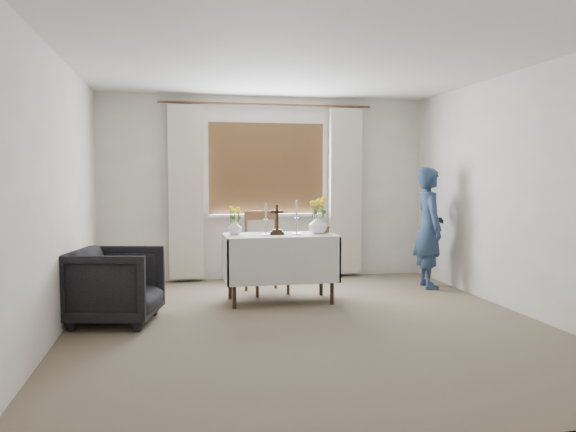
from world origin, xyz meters
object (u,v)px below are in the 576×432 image
object	(u,v)px
wooden_chair	(267,252)
armchair	(116,285)
wooden_cross	(277,220)
flower_vase_left	(235,227)
altar_table	(280,268)
flower_vase_right	(318,224)
person	(429,228)

from	to	relation	value
wooden_chair	armchair	size ratio (longest dim) A/B	1.24
wooden_cross	flower_vase_left	distance (m)	0.48
altar_table	flower_vase_left	world-z (taller)	flower_vase_left
wooden_cross	flower_vase_left	world-z (taller)	wooden_cross
flower_vase_left	flower_vase_right	size ratio (longest dim) A/B	0.77
altar_table	person	distance (m)	2.08
altar_table	wooden_cross	size ratio (longest dim) A/B	3.68
altar_table	flower_vase_right	world-z (taller)	flower_vase_right
wooden_cross	flower_vase_right	xyz separation A→B (m)	(0.47, 0.00, -0.06)
wooden_chair	flower_vase_right	distance (m)	0.81
wooden_chair	flower_vase_right	bearing A→B (deg)	-58.04
wooden_chair	armchair	distance (m)	1.99
flower_vase_left	flower_vase_right	world-z (taller)	flower_vase_right
flower_vase_right	wooden_chair	bearing A→B (deg)	134.22
flower_vase_right	flower_vase_left	bearing A→B (deg)	174.81
altar_table	wooden_chair	bearing A→B (deg)	97.39
wooden_chair	wooden_cross	bearing A→B (deg)	-98.37
wooden_cross	person	bearing A→B (deg)	23.78
flower_vase_left	altar_table	bearing A→B (deg)	-9.73
wooden_cross	flower_vase_right	bearing A→B (deg)	11.83
flower_vase_right	wooden_cross	bearing A→B (deg)	-179.65
flower_vase_left	wooden_cross	bearing A→B (deg)	-10.68
altar_table	wooden_cross	world-z (taller)	wooden_cross
person	armchair	bearing A→B (deg)	113.00
wooden_cross	wooden_chair	bearing A→B (deg)	105.37
wooden_chair	altar_table	bearing A→B (deg)	-94.87
altar_table	wooden_chair	size ratio (longest dim) A/B	1.24
altar_table	flower_vase_right	distance (m)	0.66
flower_vase_left	wooden_chair	bearing A→B (deg)	45.30
flower_vase_left	flower_vase_right	bearing A→B (deg)	-5.19
wooden_chair	person	xyz separation A→B (m)	(2.07, -0.08, 0.26)
person	flower_vase_right	world-z (taller)	person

